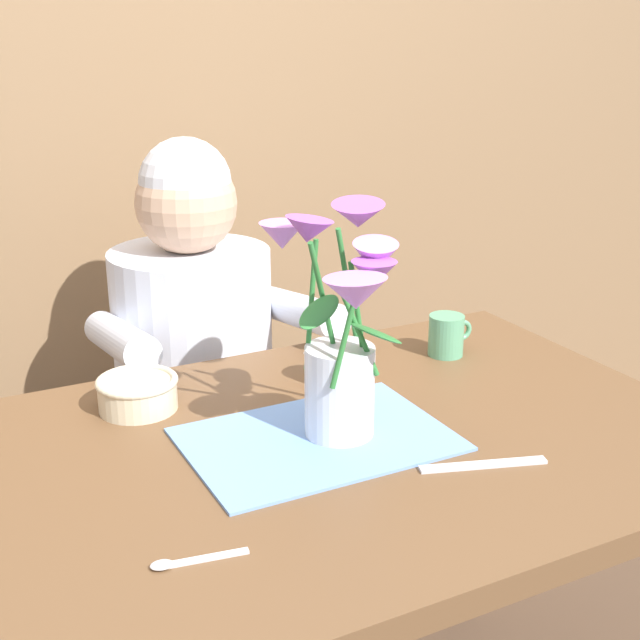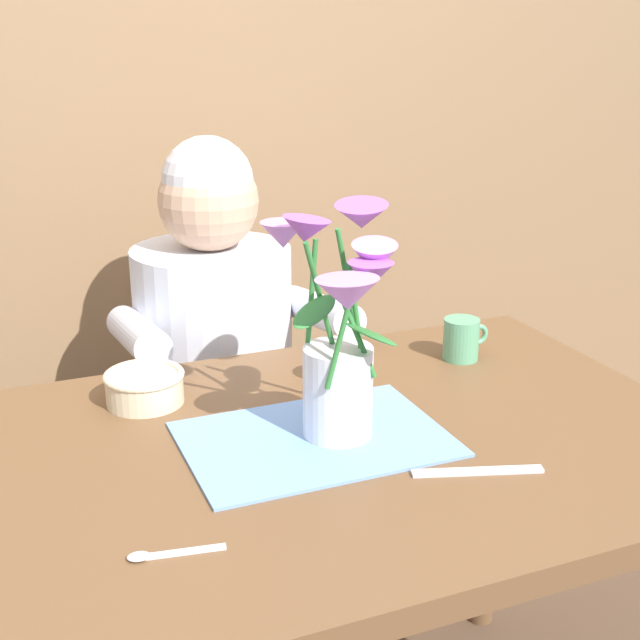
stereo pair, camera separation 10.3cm
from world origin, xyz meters
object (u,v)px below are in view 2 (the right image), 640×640
ceramic_bowl (145,386)px  tea_cup (344,364)px  ceramic_mug (462,339)px  flower_vase (340,331)px  seated_person (217,395)px  dinner_knife (478,471)px

ceramic_bowl → tea_cup: tea_cup is taller
ceramic_mug → tea_cup: size_ratio=1.00×
flower_vase → seated_person: bearing=92.7°
flower_vase → ceramic_mug: (0.35, 0.21, -0.13)m
flower_vase → ceramic_bowl: flower_vase is taller
ceramic_bowl → tea_cup: 0.35m
flower_vase → ceramic_bowl: (-0.25, 0.24, -0.14)m
dinner_knife → ceramic_mug: size_ratio=2.04×
seated_person → flower_vase: bearing=-91.8°
seated_person → flower_vase: size_ratio=3.21×
flower_vase → dinner_knife: flower_vase is taller
dinner_knife → ceramic_bowl: bearing=150.8°
seated_person → dinner_knife: 0.83m
seated_person → dinner_knife: size_ratio=5.97×
seated_person → dinner_knife: seated_person is taller
flower_vase → dinner_knife: 0.28m
seated_person → ceramic_mug: seated_person is taller
seated_person → flower_vase: (0.03, -0.61, 0.35)m
flower_vase → ceramic_mug: bearing=31.4°
flower_vase → dinner_knife: size_ratio=1.86×
seated_person → tea_cup: bearing=-79.2°
dinner_knife → ceramic_mug: ceramic_mug is taller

